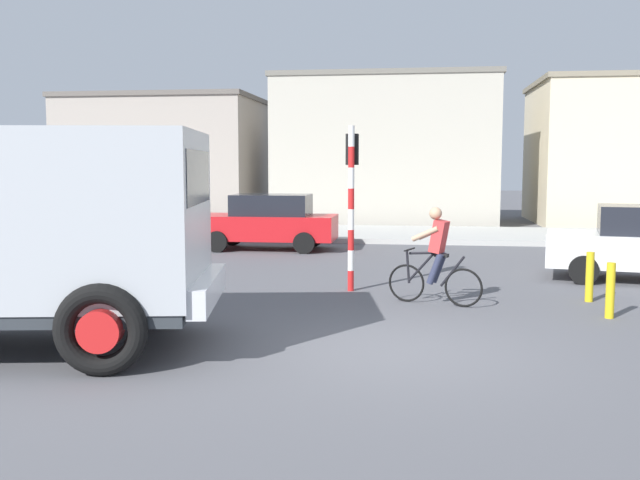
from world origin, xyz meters
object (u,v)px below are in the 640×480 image
traffic_light_pole (352,185)px  bollard_far (590,277)px  cyclist (436,256)px  truck_foreground (3,225)px  bollard_near (610,291)px  car_white_mid (268,221)px

traffic_light_pole → bollard_far: traffic_light_pole is taller
bollard_far → cyclist: bearing=-166.9°
truck_foreground → bollard_near: (8.48, 3.12, -1.22)m
bollard_far → traffic_light_pole: bearing=172.3°
traffic_light_pole → bollard_far: bearing=-7.7°
truck_foreground → bollard_far: (8.48, 4.52, -1.22)m
traffic_light_pole → car_white_mid: (-3.03, 6.37, -1.25)m
car_white_mid → bollard_far: (7.38, -6.96, -0.37)m
cyclist → traffic_light_pole: (-1.60, 1.23, 1.20)m
traffic_light_pole → cyclist: bearing=-37.5°
cyclist → bollard_far: size_ratio=1.91×
car_white_mid → bollard_near: bearing=-48.6°
truck_foreground → car_white_mid: size_ratio=1.44×
car_white_mid → bollard_far: bearing=-43.3°
bollard_near → bollard_far: (0.00, 1.40, 0.00)m
car_white_mid → cyclist: bearing=-58.7°
traffic_light_pole → bollard_near: (4.36, -1.99, -1.62)m
bollard_near → traffic_light_pole: bearing=155.5°
car_white_mid → bollard_near: 11.16m
traffic_light_pole → bollard_far: (4.36, -0.59, -1.62)m
cyclist → bollard_far: bearing=13.1°
car_white_mid → bollard_far: 10.16m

